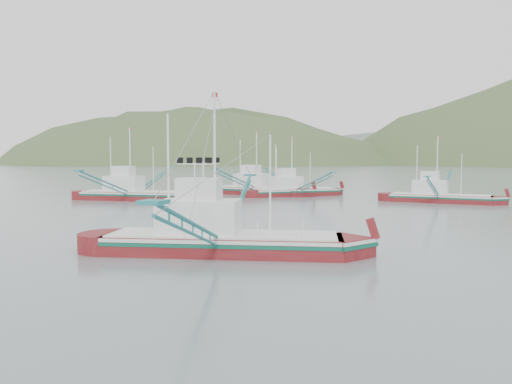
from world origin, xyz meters
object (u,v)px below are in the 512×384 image
(main_boat, at_px, (220,223))
(bg_boat_left, at_px, (132,189))
(bg_boat_right, at_px, (439,191))
(bg_boat_extra, at_px, (258,184))
(bg_boat_far, at_px, (294,182))

(main_boat, xyz_separation_m, bg_boat_left, (-26.28, 31.51, -0.37))
(bg_boat_left, bearing_deg, bg_boat_right, 7.82)
(main_boat, height_order, bg_boat_right, main_boat)
(main_boat, bearing_deg, bg_boat_extra, 93.64)
(main_boat, height_order, bg_boat_extra, bg_boat_extra)
(bg_boat_extra, bearing_deg, main_boat, -66.12)
(bg_boat_far, bearing_deg, bg_boat_extra, 134.70)
(bg_boat_right, bearing_deg, bg_boat_extra, 177.60)
(main_boat, bearing_deg, bg_boat_left, 117.91)
(bg_boat_extra, bearing_deg, bg_boat_left, -123.56)
(bg_boat_right, bearing_deg, bg_boat_far, 176.37)
(bg_boat_left, relative_size, bg_boat_right, 1.16)
(bg_boat_left, xyz_separation_m, bg_boat_extra, (13.36, 14.90, 0.17))
(main_boat, relative_size, bg_boat_left, 0.98)
(bg_boat_extra, bearing_deg, bg_boat_far, 1.61)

